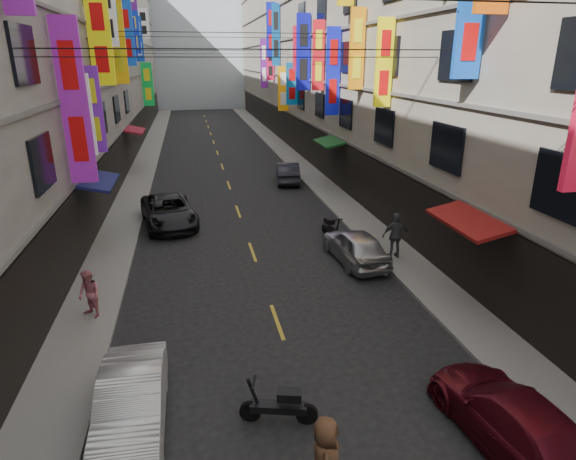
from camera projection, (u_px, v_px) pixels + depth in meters
name	position (u px, v px, depth m)	size (l,w,h in m)	color
sidewalk_left	(142.00, 169.00, 36.31)	(2.00, 90.00, 0.12)	slate
sidewalk_right	(297.00, 163.00, 38.56)	(2.00, 90.00, 0.12)	slate
building_row_left	(35.00, 34.00, 32.03)	(10.14, 90.00, 19.00)	gray
building_row_right	(375.00, 37.00, 36.53)	(10.14, 90.00, 19.00)	#A49B8A
haze_block	(197.00, 40.00, 79.94)	(18.00, 8.00, 22.00)	#AFB8C3
shop_signage	(223.00, 39.00, 28.26)	(14.00, 55.00, 12.10)	blue
street_awnings	(217.00, 175.00, 21.44)	(13.99, 35.20, 0.41)	#144C25
overhead_cables	(232.00, 39.00, 23.43)	(14.00, 38.04, 1.24)	black
lane_markings	(225.00, 175.00, 34.68)	(0.12, 80.20, 0.01)	gold
scooter_crossing	(280.00, 406.00, 10.93)	(1.77, 0.71, 1.14)	black
scooter_far_right	(331.00, 229.00, 22.38)	(0.64, 1.79, 1.14)	black
car_left_mid	(132.00, 403.00, 10.68)	(1.40, 4.03, 1.33)	silver
car_left_far	(169.00, 211.00, 24.03)	(2.39, 5.18, 1.44)	black
car_right_near	(513.00, 420.00, 10.21)	(1.83, 4.50, 1.30)	#550E19
car_right_mid	(355.00, 246.00, 19.61)	(1.65, 4.10, 1.40)	#B8B8BD
car_right_far	(288.00, 172.00, 32.46)	(1.44, 4.13, 1.36)	#292931
pedestrian_lfar	(89.00, 294.00, 15.12)	(0.76, 0.52, 1.57)	#C86A77
pedestrian_rfar	(396.00, 235.00, 19.67)	(1.13, 0.64, 1.92)	#4E4E50
pedestrian_crossing	(325.00, 459.00, 8.89)	(0.87, 0.59, 1.78)	#523421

